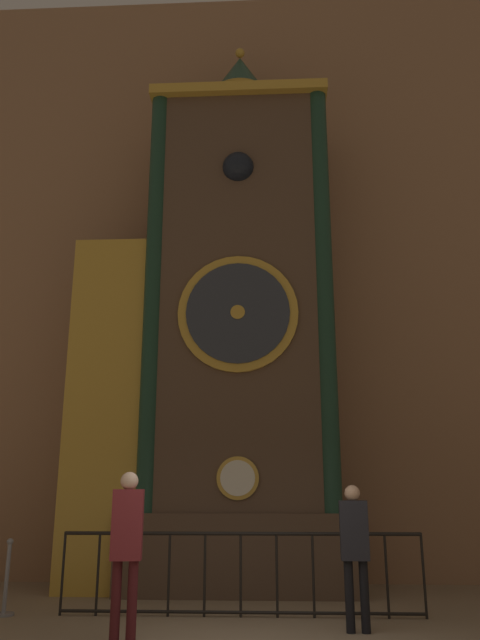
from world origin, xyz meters
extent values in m
cube|color=#936B4C|center=(0.00, 5.89, 6.49)|extent=(24.00, 0.30, 12.98)
cube|color=brown|center=(-0.25, 4.63, 0.64)|extent=(3.99, 1.61, 1.28)
cube|color=brown|center=(-0.25, 4.63, 5.27)|extent=(3.19, 1.40, 7.98)
cube|color=gold|center=(-0.25, 4.52, 9.16)|extent=(3.45, 1.54, 0.20)
cylinder|color=gold|center=(-0.25, 3.90, 1.83)|extent=(0.69, 0.05, 0.69)
cylinder|color=silver|center=(-0.25, 3.87, 1.83)|extent=(0.57, 0.03, 0.57)
cylinder|color=gold|center=(-0.25, 3.90, 4.64)|extent=(2.12, 0.07, 2.12)
cylinder|color=#2D333D|center=(-0.25, 3.85, 4.64)|extent=(1.82, 0.04, 1.82)
cylinder|color=gold|center=(-0.25, 3.83, 4.64)|extent=(0.25, 0.03, 0.25)
cube|color=#30241B|center=(-0.25, 4.42, 7.51)|extent=(0.75, 0.42, 0.75)
sphere|color=black|center=(-0.25, 3.97, 7.51)|extent=(0.60, 0.60, 0.60)
cylinder|color=#193828|center=(-1.78, 4.03, 5.27)|extent=(0.34, 0.34, 7.98)
cylinder|color=#193828|center=(1.28, 4.03, 5.27)|extent=(0.34, 0.34, 7.98)
cylinder|color=gold|center=(-0.25, 4.63, 9.41)|extent=(1.13, 1.13, 0.30)
cone|color=#1C3D2C|center=(-0.25, 4.63, 10.02)|extent=(1.08, 1.08, 0.91)
sphere|color=gold|center=(-0.25, 4.63, 10.60)|extent=(0.20, 0.20, 0.20)
cube|color=brown|center=(-2.57, 4.68, 3.07)|extent=(1.35, 1.19, 6.14)
cube|color=gold|center=(-2.57, 4.07, 3.07)|extent=(1.42, 0.06, 6.14)
cylinder|color=black|center=(-2.58, 2.49, 0.54)|extent=(0.04, 0.04, 1.08)
cylinder|color=black|center=(-2.09, 2.49, 0.54)|extent=(0.04, 0.04, 1.08)
cylinder|color=black|center=(-1.60, 2.49, 0.54)|extent=(0.04, 0.04, 1.08)
cylinder|color=black|center=(-1.11, 2.49, 0.54)|extent=(0.04, 0.04, 1.08)
cylinder|color=black|center=(-0.62, 2.49, 0.54)|extent=(0.04, 0.04, 1.08)
cylinder|color=black|center=(-0.13, 2.49, 0.54)|extent=(0.04, 0.04, 1.08)
cylinder|color=black|center=(0.36, 2.49, 0.54)|extent=(0.04, 0.04, 1.08)
cylinder|color=black|center=(0.85, 2.49, 0.54)|extent=(0.04, 0.04, 1.08)
cylinder|color=black|center=(1.34, 2.49, 0.54)|extent=(0.04, 0.04, 1.08)
cylinder|color=black|center=(1.83, 2.49, 0.54)|extent=(0.04, 0.04, 1.08)
cylinder|color=black|center=(2.32, 2.49, 0.54)|extent=(0.04, 0.04, 1.08)
cylinder|color=black|center=(-0.13, 2.49, 1.06)|extent=(4.90, 0.05, 0.05)
cylinder|color=black|center=(-0.13, 2.49, 0.06)|extent=(4.90, 0.04, 0.04)
cylinder|color=#461518|center=(-1.41, 0.75, 0.44)|extent=(0.11, 0.11, 0.87)
cylinder|color=#461518|center=(-1.23, 0.75, 0.44)|extent=(0.11, 0.11, 0.87)
cube|color=maroon|center=(-1.32, 0.75, 1.26)|extent=(0.36, 0.26, 0.76)
sphere|color=beige|center=(-1.32, 0.75, 1.73)|extent=(0.20, 0.20, 0.20)
cylinder|color=black|center=(1.22, 1.57, 0.40)|extent=(0.11, 0.11, 0.81)
cylinder|color=black|center=(1.40, 1.57, 0.40)|extent=(0.11, 0.11, 0.81)
cube|color=black|center=(1.31, 1.57, 1.16)|extent=(0.35, 0.24, 0.70)
sphere|color=tan|center=(1.31, 1.57, 1.59)|extent=(0.19, 0.19, 0.19)
cylinder|color=gray|center=(-3.34, 2.43, 0.02)|extent=(0.28, 0.28, 0.04)
cylinder|color=gray|center=(-3.34, 2.43, 0.46)|extent=(0.06, 0.06, 0.91)
sphere|color=gray|center=(-3.34, 2.43, 0.95)|extent=(0.09, 0.09, 0.09)
camera|label=1|loc=(0.32, -6.56, 1.59)|focal=35.00mm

